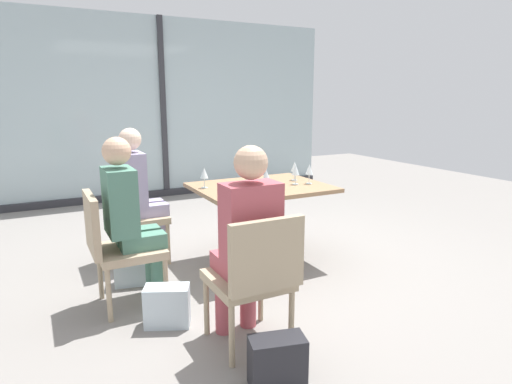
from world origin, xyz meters
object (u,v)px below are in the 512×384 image
object	(u,v)px
chair_side_end	(116,243)
wine_glass_4	(309,170)
dining_table_main	(261,205)
handbag_0	(133,268)
chair_front_left	(255,274)
wine_glass_3	(296,170)
person_front_left	(247,236)
coffee_cup	(249,178)
wine_glass_1	(266,176)
person_side_end	(129,214)
wine_glass_2	(204,173)
cell_phone_on_table	(263,194)
handbag_2	(277,362)
handbag_1	(167,306)
wine_glass_0	(295,167)
chair_far_left	(129,211)
person_far_left	(140,189)

from	to	relation	value
chair_side_end	wine_glass_4	size ratio (longest dim) A/B	4.70
dining_table_main	handbag_0	size ratio (longest dim) A/B	3.96
chair_front_left	wine_glass_3	xyz separation A→B (m)	(1.05, 1.20, 0.37)
person_front_left	wine_glass_3	world-z (taller)	person_front_left
handbag_0	coffee_cup	bearing A→B (deg)	20.59
dining_table_main	wine_glass_1	bearing A→B (deg)	-106.14
person_side_end	wine_glass_2	xyz separation A→B (m)	(0.76, 0.48, 0.16)
chair_side_end	coffee_cup	distance (m)	1.46
wine_glass_2	cell_phone_on_table	size ratio (longest dim) A/B	1.28
coffee_cup	handbag_2	xyz separation A→B (m)	(-0.75, -1.84, -0.64)
chair_front_left	person_side_end	xyz separation A→B (m)	(-0.53, 0.96, 0.20)
cell_phone_on_table	handbag_0	size ratio (longest dim) A/B	0.48
handbag_1	wine_glass_0	bearing A→B (deg)	53.15
wine_glass_0	handbag_1	distance (m)	1.91
dining_table_main	coffee_cup	distance (m)	0.29
wine_glass_4	handbag_0	size ratio (longest dim) A/B	0.62
person_side_end	wine_glass_0	distance (m)	1.74
chair_far_left	handbag_0	world-z (taller)	chair_far_left
dining_table_main	chair_side_end	xyz separation A→B (m)	(-1.37, -0.34, -0.05)
chair_far_left	chair_front_left	distance (m)	1.86
handbag_0	wine_glass_2	bearing A→B (deg)	23.03
chair_side_end	chair_front_left	bearing A→B (deg)	-56.49
person_front_left	coffee_cup	bearing A→B (deg)	62.93
chair_front_left	coffee_cup	size ratio (longest dim) A/B	9.67
cell_phone_on_table	handbag_1	size ratio (longest dim) A/B	0.48
wine_glass_4	handbag_2	size ratio (longest dim) A/B	0.62
wine_glass_3	handbag_0	xyz separation A→B (m)	(-1.51, 0.12, -0.72)
wine_glass_2	coffee_cup	size ratio (longest dim) A/B	2.06
cell_phone_on_table	handbag_0	xyz separation A→B (m)	(-1.03, 0.36, -0.59)
coffee_cup	dining_table_main	bearing A→B (deg)	-77.37
wine_glass_1	handbag_2	size ratio (longest dim) A/B	0.62
person_far_left	wine_glass_0	world-z (taller)	person_far_left
wine_glass_1	cell_phone_on_table	xyz separation A→B (m)	(-0.11, -0.13, -0.13)
dining_table_main	person_far_left	distance (m)	1.13
chair_front_left	wine_glass_2	distance (m)	1.51
wine_glass_3	coffee_cup	world-z (taller)	wine_glass_3
dining_table_main	handbag_2	size ratio (longest dim) A/B	3.96
dining_table_main	person_side_end	distance (m)	1.32
coffee_cup	wine_glass_3	bearing A→B (deg)	-37.71
person_front_left	handbag_1	world-z (taller)	person_front_left
wine_glass_1	wine_glass_4	xyz separation A→B (m)	(0.50, 0.08, 0.00)
person_far_left	person_side_end	bearing A→B (deg)	-107.31
wine_glass_3	handbag_0	world-z (taller)	wine_glass_3
wine_glass_4	person_side_end	bearing A→B (deg)	-172.82
wine_glass_2	handbag_2	world-z (taller)	wine_glass_2
wine_glass_0	handbag_2	distance (m)	2.24
chair_far_left	cell_phone_on_table	world-z (taller)	chair_far_left
coffee_cup	person_side_end	bearing A→B (deg)	-157.13
person_front_left	dining_table_main	bearing A→B (deg)	58.32
chair_front_left	wine_glass_1	xyz separation A→B (m)	(0.68, 1.09, 0.37)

